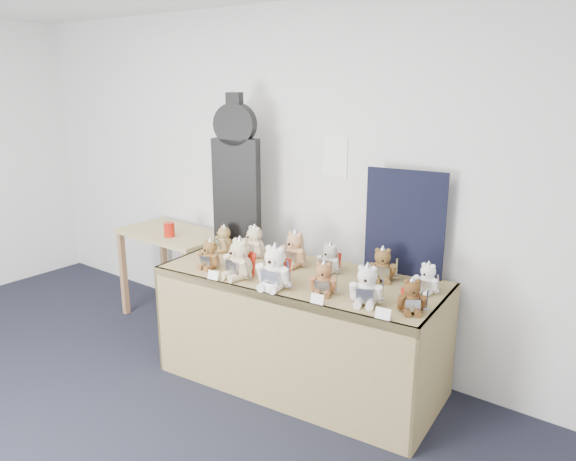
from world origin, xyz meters
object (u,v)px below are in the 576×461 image
Objects in this scene: teddy_back_right at (382,266)px; teddy_front_far_right at (367,286)px; teddy_back_left at (254,243)px; teddy_back_far_left at (224,240)px; teddy_back_centre_right at (330,259)px; teddy_back_centre_left at (295,250)px; teddy_front_centre at (275,269)px; side_table at (174,246)px; teddy_front_far_left at (210,255)px; teddy_front_end at (412,297)px; teddy_front_left at (239,260)px; guitar_case at (236,174)px; display_table at (295,302)px; teddy_back_end at (427,279)px; red_cup at (169,230)px; teddy_front_right at (324,279)px.

teddy_front_far_right is at bearing -102.03° from teddy_back_right.
teddy_back_left is at bearing 146.97° from teddy_front_far_right.
teddy_back_centre_right is at bearing 31.78° from teddy_back_far_left.
teddy_back_centre_right is at bearing 8.37° from teddy_back_centre_left.
teddy_front_centre is at bearing 172.38° from teddy_front_far_right.
teddy_back_centre_left is (1.41, -0.08, 0.25)m from side_table.
teddy_front_centre reaches higher than teddy_front_far_left.
teddy_back_centre_right is at bearing 64.42° from teddy_front_centre.
teddy_back_right is at bearing 22.42° from teddy_front_far_left.
teddy_front_end is 0.81m from teddy_back_centre_right.
teddy_front_far_left is 0.75× the size of teddy_front_left.
guitar_case is 4.14× the size of teddy_back_centre_left.
display_table is 8.72× the size of teddy_front_far_left.
teddy_back_far_left is (-1.63, -0.15, 0.00)m from teddy_back_end.
red_cup is 1.97m from teddy_back_right.
teddy_front_far_left is at bearing -160.71° from teddy_back_end.
teddy_front_left is 1.40× the size of teddy_back_end.
red_cup reaches higher than side_table.
teddy_back_centre_left is at bearing 11.27° from teddy_back_left.
teddy_front_far_left is 0.85× the size of teddy_front_far_right.
teddy_back_right reaches higher than teddy_front_end.
teddy_front_centre is 1.45× the size of teddy_back_end.
teddy_front_left is at bearing 154.43° from teddy_front_end.
teddy_back_centre_right reaches higher than teddy_front_end.
teddy_back_centre_left is at bearing -1.44° from side_table.
teddy_front_centre is at bearing -16.17° from side_table.
teddy_front_centre is 1.38× the size of teddy_back_far_left.
teddy_front_left is at bearing -53.53° from teddy_back_left.
teddy_front_far_right is 1.19× the size of teddy_back_far_left.
display_table is 8.91× the size of teddy_front_end.
display_table is 2.04× the size of side_table.
teddy_front_far_left is 0.86× the size of teddy_back_left.
teddy_front_centre is at bearing 1.24° from teddy_back_far_left.
teddy_front_centre is (1.57, -0.51, 0.26)m from side_table.
teddy_front_left is 1.20m from teddy_front_end.
teddy_front_centre reaches higher than teddy_back_centre_right.
teddy_back_left is at bearing -175.14° from teddy_back_end.
teddy_back_left is (-0.53, 0.41, -0.02)m from teddy_front_centre.
teddy_front_left reaches higher than teddy_back_end.
teddy_back_centre_left reaches higher than teddy_front_right.
teddy_back_right is (-0.39, 0.37, 0.01)m from teddy_front_end.
teddy_front_far_left is 1.05× the size of teddy_back_end.
display_table is at bearing -6.59° from red_cup.
guitar_case reaches higher than teddy_front_left.
teddy_front_right is (1.13, -0.44, -0.50)m from guitar_case.
side_table is at bearing 177.79° from teddy_back_centre_left.
teddy_front_right is (0.31, 0.10, -0.03)m from teddy_front_centre.
teddy_front_right is at bearing 153.20° from teddy_front_end.
teddy_front_far_right is 1.21× the size of teddy_front_end.
teddy_back_right is at bearing 33.55° from teddy_back_far_left.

